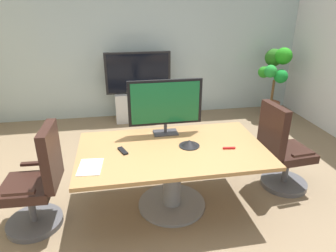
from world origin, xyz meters
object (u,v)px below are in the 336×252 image
(potted_plant, at_px, (275,74))
(conference_phone, at_px, (189,143))
(wall_display_unit, at_px, (139,98))
(remote_control, at_px, (123,151))
(office_chair_left, at_px, (38,187))
(conference_table, at_px, (172,164))
(tv_monitor, at_px, (165,104))
(office_chair_right, at_px, (282,154))

(potted_plant, xyz_separation_m, conference_phone, (-2.29, -2.45, -0.08))
(wall_display_unit, distance_m, remote_control, 2.71)
(office_chair_left, xyz_separation_m, remote_control, (0.85, 0.09, 0.28))
(conference_table, bearing_deg, tv_monitor, 90.76)
(tv_monitor, bearing_deg, office_chair_left, -160.96)
(remote_control, bearing_deg, office_chair_left, 164.81)
(office_chair_left, bearing_deg, wall_display_unit, 158.28)
(office_chair_right, bearing_deg, conference_table, 90.77)
(tv_monitor, bearing_deg, remote_control, -143.17)
(conference_table, xyz_separation_m, remote_control, (-0.51, 0.02, 0.19))
(tv_monitor, height_order, remote_control, tv_monitor)
(office_chair_right, height_order, remote_control, office_chair_right)
(wall_display_unit, bearing_deg, office_chair_left, -114.22)
(conference_table, relative_size, wall_display_unit, 1.49)
(conference_phone, distance_m, remote_control, 0.70)
(wall_display_unit, distance_m, potted_plant, 2.65)
(conference_table, xyz_separation_m, office_chair_right, (1.37, 0.13, -0.09))
(tv_monitor, distance_m, potted_plant, 3.25)
(potted_plant, relative_size, remote_control, 7.93)
(conference_table, distance_m, conference_phone, 0.29)
(conference_table, bearing_deg, potted_plant, 44.83)
(office_chair_left, bearing_deg, potted_plant, 125.92)
(potted_plant, bearing_deg, wall_display_unit, 175.20)
(conference_phone, bearing_deg, tv_monitor, 117.34)
(potted_plant, bearing_deg, office_chair_left, -146.58)
(office_chair_right, bearing_deg, wall_display_unit, 25.61)
(conference_phone, bearing_deg, wall_display_unit, 96.77)
(potted_plant, bearing_deg, tv_monitor, -140.23)
(office_chair_left, bearing_deg, remote_control, 98.50)
(conference_table, relative_size, potted_plant, 1.45)
(conference_table, relative_size, tv_monitor, 2.33)
(conference_table, distance_m, wall_display_unit, 2.69)
(office_chair_left, distance_m, wall_display_unit, 3.03)
(conference_table, bearing_deg, conference_phone, 5.93)
(office_chair_left, xyz_separation_m, conference_phone, (1.56, 0.09, 0.30))
(office_chair_right, distance_m, remote_control, 1.91)
(office_chair_left, relative_size, wall_display_unit, 0.83)
(tv_monitor, bearing_deg, wall_display_unit, 93.04)
(potted_plant, bearing_deg, remote_control, -140.71)
(remote_control, bearing_deg, tv_monitor, 15.64)
(office_chair_right, distance_m, wall_display_unit, 2.96)
(office_chair_right, xyz_separation_m, remote_control, (-1.88, -0.12, 0.28))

